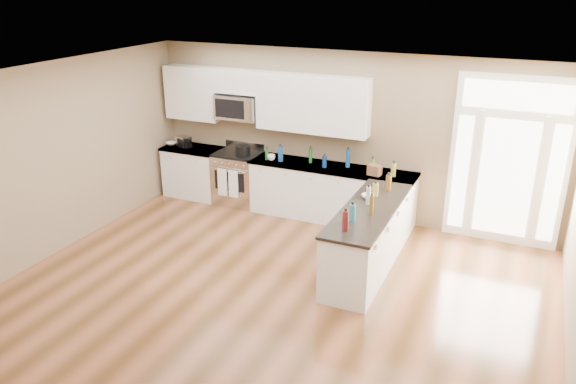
{
  "coord_description": "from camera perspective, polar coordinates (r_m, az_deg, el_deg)",
  "views": [
    {
      "loc": [
        2.78,
        -4.69,
        3.92
      ],
      "look_at": [
        -0.19,
        2.0,
        1.08
      ],
      "focal_mm": 35.0,
      "sensor_mm": 36.0,
      "label": 1
    }
  ],
  "objects": [
    {
      "name": "toaster_oven",
      "position": [
        10.56,
        -10.55,
        5.05
      ],
      "size": [
        0.29,
        0.27,
        0.21
      ],
      "primitive_type": "cube",
      "rotation": [
        0.0,
        0.0,
        -0.39
      ],
      "color": "silver",
      "rests_on": "back_cabinet_left"
    },
    {
      "name": "cardboard_box",
      "position": [
        9.02,
        8.8,
        2.23
      ],
      "size": [
        0.23,
        0.18,
        0.17
      ],
      "primitive_type": "cube",
      "rotation": [
        0.0,
        0.0,
        -0.18
      ],
      "color": "brown",
      "rests_on": "back_cabinet_right"
    },
    {
      "name": "peninsula_cabinet",
      "position": [
        7.98,
        8.1,
        -4.93
      ],
      "size": [
        0.69,
        2.32,
        0.94
      ],
      "color": "white",
      "rests_on": "ground"
    },
    {
      "name": "bowl_peninsula",
      "position": [
        8.08,
        8.11,
        -0.43
      ],
      "size": [
        0.22,
        0.22,
        0.06
      ],
      "primitive_type": "imported",
      "rotation": [
        0.0,
        0.0,
        -0.25
      ],
      "color": "white",
      "rests_on": "peninsula_cabinet"
    },
    {
      "name": "back_cabinet_right",
      "position": [
        9.54,
        4.34,
        -0.26
      ],
      "size": [
        2.85,
        0.66,
        0.94
      ],
      "color": "white",
      "rests_on": "ground"
    },
    {
      "name": "back_cabinet_left",
      "position": [
        10.69,
        -9.47,
        1.92
      ],
      "size": [
        1.1,
        0.66,
        0.94
      ],
      "color": "white",
      "rests_on": "ground"
    },
    {
      "name": "ground",
      "position": [
        6.72,
        -5.62,
        -14.63
      ],
      "size": [
        8.0,
        8.0,
        0.0
      ],
      "primitive_type": "plane",
      "color": "#553417"
    },
    {
      "name": "upper_cabinet_short",
      "position": [
        9.9,
        -5.07,
        11.13
      ],
      "size": [
        0.82,
        0.33,
        0.4
      ],
      "primitive_type": "cube",
      "color": "white",
      "rests_on": "room_shell"
    },
    {
      "name": "upper_cabinet_right",
      "position": [
        9.37,
        2.49,
        8.91
      ],
      "size": [
        1.94,
        0.33,
        0.95
      ],
      "primitive_type": "cube",
      "color": "white",
      "rests_on": "room_shell"
    },
    {
      "name": "microwave",
      "position": [
        9.95,
        -5.1,
        8.6
      ],
      "size": [
        0.78,
        0.41,
        0.42
      ],
      "color": "silver",
      "rests_on": "room_shell"
    },
    {
      "name": "cup_counter",
      "position": [
        9.64,
        -1.7,
        3.53
      ],
      "size": [
        0.16,
        0.16,
        0.1
      ],
      "primitive_type": "imported",
      "rotation": [
        0.0,
        0.0,
        0.29
      ],
      "color": "white",
      "rests_on": "back_cabinet_right"
    },
    {
      "name": "stockpot",
      "position": [
        9.88,
        -4.58,
        4.26
      ],
      "size": [
        0.3,
        0.3,
        0.2
      ],
      "primitive_type": "cylinder",
      "rotation": [
        0.0,
        0.0,
        0.22
      ],
      "color": "black",
      "rests_on": "kitchen_range"
    },
    {
      "name": "counter_bottles",
      "position": [
        8.48,
        5.89,
        1.38
      ],
      "size": [
        2.36,
        2.45,
        0.3
      ],
      "color": "#19591E",
      "rests_on": "back_cabinet_right"
    },
    {
      "name": "room_shell",
      "position": [
        5.88,
        -6.21,
        -1.0
      ],
      "size": [
        8.0,
        8.0,
        8.0
      ],
      "color": "#897456",
      "rests_on": "ground"
    },
    {
      "name": "upper_cabinet_left",
      "position": [
        10.43,
        -9.57,
        9.9
      ],
      "size": [
        1.04,
        0.33,
        0.95
      ],
      "primitive_type": "cube",
      "color": "white",
      "rests_on": "room_shell"
    },
    {
      "name": "entry_door",
      "position": [
        9.03,
        21.46,
        2.86
      ],
      "size": [
        1.7,
        0.1,
        2.6
      ],
      "color": "white",
      "rests_on": "ground"
    },
    {
      "name": "bowl_left",
      "position": [
        10.78,
        -11.78,
        4.85
      ],
      "size": [
        0.22,
        0.22,
        0.05
      ],
      "primitive_type": "imported",
      "rotation": [
        0.0,
        0.0,
        -0.18
      ],
      "color": "white",
      "rests_on": "back_cabinet_left"
    },
    {
      "name": "kitchen_range",
      "position": [
        10.21,
        -5.07,
        1.44
      ],
      "size": [
        0.79,
        0.7,
        1.08
      ],
      "color": "silver",
      "rests_on": "ground"
    }
  ]
}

